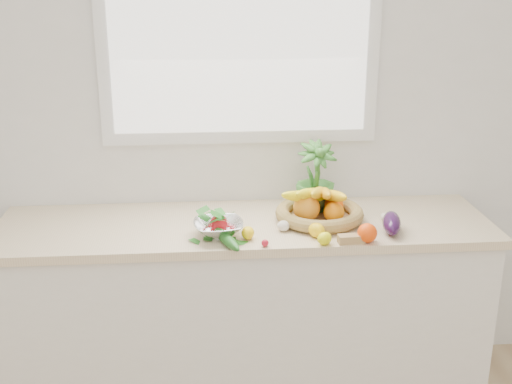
{
  "coord_description": "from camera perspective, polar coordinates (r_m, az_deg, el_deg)",
  "views": [
    {
      "loc": [
        -0.17,
        -0.75,
        1.97
      ],
      "look_at": [
        0.05,
        1.93,
        1.05
      ],
      "focal_mm": 45.0,
      "sensor_mm": 36.0,
      "label": 1
    }
  ],
  "objects": [
    {
      "name": "eggplant",
      "position": [
        2.85,
        11.97,
        -2.71
      ],
      "size": [
        0.12,
        0.22,
        0.08
      ],
      "primitive_type": "ellipsoid",
      "rotation": [
        0.0,
        0.0,
        -0.23
      ],
      "color": "#2A0E35",
      "rests_on": "countertop"
    },
    {
      "name": "fruit_basket",
      "position": [
        2.93,
        5.61,
        -1.5
      ],
      "size": [
        0.52,
        0.52,
        0.19
      ],
      "color": "tan",
      "rests_on": "countertop"
    },
    {
      "name": "radish",
      "position": [
        2.65,
        0.81,
        -4.56
      ],
      "size": [
        0.04,
        0.04,
        0.03
      ],
      "primitive_type": "sphere",
      "rotation": [
        0.0,
        0.0,
        -0.38
      ],
      "color": "red",
      "rests_on": "countertop"
    },
    {
      "name": "window_pane",
      "position": [
        2.98,
        -1.45,
        14.63
      ],
      "size": [
        1.18,
        0.01,
        0.98
      ],
      "primitive_type": "cube",
      "color": "white",
      "rests_on": "window_frame"
    },
    {
      "name": "lemon_b",
      "position": [
        2.68,
        6.11,
        -4.13
      ],
      "size": [
        0.09,
        0.09,
        0.05
      ],
      "primitive_type": "ellipsoid",
      "rotation": [
        0.0,
        0.0,
        -0.8
      ],
      "color": "#EDEE0C",
      "rests_on": "countertop"
    },
    {
      "name": "apple",
      "position": [
        2.79,
        -3.3,
        -2.83
      ],
      "size": [
        0.09,
        0.09,
        0.08
      ],
      "primitive_type": "sphere",
      "rotation": [
        0.0,
        0.0,
        0.09
      ],
      "color": "red",
      "rests_on": "countertop"
    },
    {
      "name": "window_frame",
      "position": [
        3.0,
        -1.47,
        14.66
      ],
      "size": [
        1.3,
        0.03,
        1.1
      ],
      "primitive_type": "cube",
      "color": "white",
      "rests_on": "back_wall"
    },
    {
      "name": "potted_herb",
      "position": [
        3.01,
        5.32,
        1.29
      ],
      "size": [
        0.23,
        0.23,
        0.34
      ],
      "primitive_type": "imported",
      "rotation": [
        0.0,
        0.0,
        0.24
      ],
      "color": "#3A7B2D",
      "rests_on": "countertop"
    },
    {
      "name": "lemon_a",
      "position": [
        2.72,
        -0.73,
        -3.65
      ],
      "size": [
        0.06,
        0.07,
        0.05
      ],
      "primitive_type": "ellipsoid",
      "rotation": [
        0.0,
        0.0,
        -0.07
      ],
      "color": "yellow",
      "rests_on": "countertop"
    },
    {
      "name": "back_wall",
      "position": [
        3.07,
        -1.42,
        7.21
      ],
      "size": [
        4.5,
        0.02,
        2.7
      ],
      "primitive_type": "cube",
      "color": "white",
      "rests_on": "ground"
    },
    {
      "name": "lemon_c",
      "position": [
        2.75,
        5.41,
        -3.41
      ],
      "size": [
        0.09,
        0.1,
        0.06
      ],
      "primitive_type": "ellipsoid",
      "rotation": [
        0.0,
        0.0,
        0.54
      ],
      "color": "yellow",
      "rests_on": "countertop"
    },
    {
      "name": "garlic_a",
      "position": [
        2.9,
        2.58,
        -2.36
      ],
      "size": [
        0.06,
        0.06,
        0.04
      ],
      "primitive_type": "ellipsoid",
      "rotation": [
        0.0,
        0.0,
        0.28
      ],
      "color": "white",
      "rests_on": "countertop"
    },
    {
      "name": "ginger",
      "position": [
        2.71,
        8.46,
        -4.15
      ],
      "size": [
        0.11,
        0.05,
        0.04
      ],
      "primitive_type": "cube",
      "rotation": [
        0.0,
        0.0,
        0.06
      ],
      "color": "tan",
      "rests_on": "countertop"
    },
    {
      "name": "cucumber",
      "position": [
        2.67,
        -2.63,
        -4.2
      ],
      "size": [
        0.13,
        0.26,
        0.05
      ],
      "primitive_type": "ellipsoid",
      "rotation": [
        0.0,
        0.0,
        0.35
      ],
      "color": "#1C5619",
      "rests_on": "countertop"
    },
    {
      "name": "garlic_c",
      "position": [
        2.81,
        2.46,
        -3.03
      ],
      "size": [
        0.07,
        0.07,
        0.05
      ],
      "primitive_type": "ellipsoid",
      "rotation": [
        0.0,
        0.0,
        -0.38
      ],
      "color": "beige",
      "rests_on": "countertop"
    },
    {
      "name": "garlic_b",
      "position": [
        2.97,
        11.44,
        -2.22
      ],
      "size": [
        0.06,
        0.06,
        0.04
      ],
      "primitive_type": "ellipsoid",
      "rotation": [
        0.0,
        0.0,
        0.29
      ],
      "color": "beige",
      "rests_on": "countertop"
    },
    {
      "name": "countertop",
      "position": [
        2.92,
        -1.01,
        -3.06
      ],
      "size": [
        2.24,
        0.62,
        0.04
      ],
      "primitive_type": "cube",
      "color": "beige",
      "rests_on": "counter_cabinet"
    },
    {
      "name": "colander_with_spinach",
      "position": [
        2.74,
        -3.37,
        -2.86
      ],
      "size": [
        0.23,
        0.23,
        0.12
      ],
      "color": "white",
      "rests_on": "countertop"
    },
    {
      "name": "orange_loose",
      "position": [
        2.72,
        9.86,
        -3.61
      ],
      "size": [
        0.11,
        0.11,
        0.08
      ],
      "primitive_type": "sphere",
      "rotation": [
        0.0,
        0.0,
        -0.4
      ],
      "color": "#FF4708",
      "rests_on": "countertop"
    },
    {
      "name": "counter_cabinet",
      "position": [
        3.11,
        -0.96,
        -10.77
      ],
      "size": [
        2.2,
        0.58,
        0.86
      ],
      "primitive_type": "cube",
      "color": "silver",
      "rests_on": "ground"
    }
  ]
}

